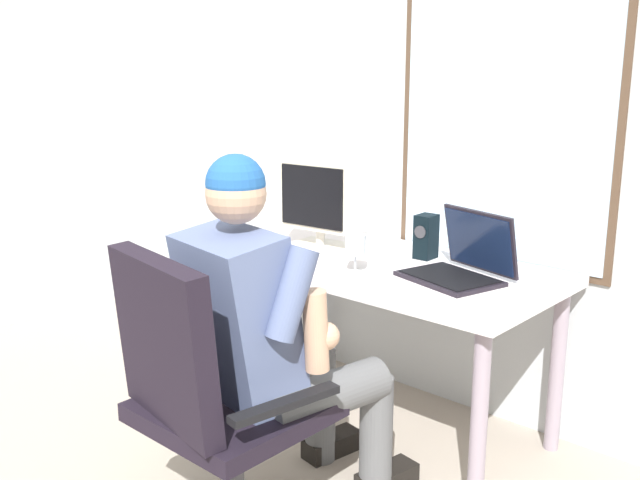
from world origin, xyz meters
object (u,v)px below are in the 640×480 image
object	(u,v)px
office_chair	(203,384)
wine_glass	(355,246)
desk	(380,280)
desk_speaker	(426,237)
laptop	(463,261)
crt_monitor	(320,199)
person_seated	(273,333)

from	to	relation	value
office_chair	wine_glass	xyz separation A→B (m)	(-0.05, 0.80, 0.29)
desk	desk_speaker	size ratio (longest dim) A/B	7.86
desk	laptop	bearing A→B (deg)	1.83
crt_monitor	laptop	size ratio (longest dim) A/B	0.93
person_seated	crt_monitor	world-z (taller)	person_seated
crt_monitor	laptop	distance (m)	0.73
office_chair	laptop	bearing A→B (deg)	73.32
person_seated	wine_glass	xyz separation A→B (m)	(-0.09, 0.53, 0.19)
office_chair	crt_monitor	distance (m)	1.15
desk	laptop	distance (m)	0.41
desk	desk_speaker	world-z (taller)	desk_speaker
person_seated	laptop	distance (m)	0.81
person_seated	desk_speaker	bearing A→B (deg)	90.38
wine_glass	desk_speaker	world-z (taller)	desk_speaker
laptop	wine_glass	world-z (taller)	laptop
office_chair	person_seated	bearing A→B (deg)	81.68
desk	wine_glass	bearing A→B (deg)	-80.59
office_chair	desk_speaker	size ratio (longest dim) A/B	5.28
person_seated	desk	bearing A→B (deg)	99.24
wine_glass	desk_speaker	distance (m)	0.38
desk_speaker	person_seated	bearing A→B (deg)	-89.62
wine_glass	desk	bearing A→B (deg)	99.41
desk_speaker	wine_glass	bearing A→B (deg)	-102.33
desk	wine_glass	size ratio (longest dim) A/B	9.57
crt_monitor	wine_glass	xyz separation A→B (m)	(0.36, -0.20, -0.12)
office_chair	desk_speaker	xyz separation A→B (m)	(0.03, 1.17, 0.28)
laptop	desk_speaker	size ratio (longest dim) A/B	2.26
office_chair	laptop	size ratio (longest dim) A/B	2.34
wine_glass	laptop	bearing A→B (deg)	31.55
office_chair	laptop	world-z (taller)	laptop
person_seated	laptop	bearing A→B (deg)	70.47
laptop	wine_glass	bearing A→B (deg)	-148.45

